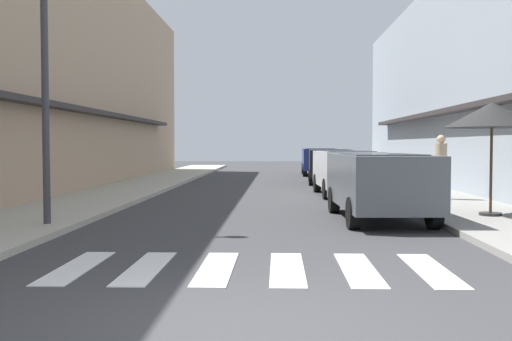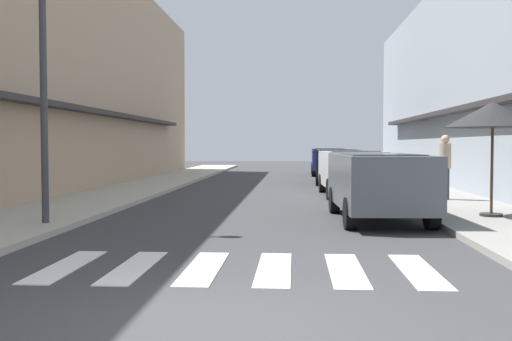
{
  "view_description": "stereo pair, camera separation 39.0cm",
  "coord_description": "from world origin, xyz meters",
  "px_view_note": "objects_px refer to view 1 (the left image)",
  "views": [
    {
      "loc": [
        0.35,
        -5.22,
        1.67
      ],
      "look_at": [
        -0.18,
        8.98,
        1.05
      ],
      "focal_mm": 41.57,
      "sensor_mm": 36.0,
      "label": 1
    },
    {
      "loc": [
        0.74,
        -5.2,
        1.67
      ],
      "look_at": [
        -0.18,
        8.98,
        1.05
      ],
      "focal_mm": 41.57,
      "sensor_mm": 36.0,
      "label": 2
    }
  ],
  "objects_px": {
    "parked_car_near": "(379,179)",
    "street_lamp": "(55,73)",
    "parked_car_distant": "(319,158)",
    "cafe_umbrella": "(492,116)",
    "parked_car_mid": "(346,168)",
    "parked_car_far": "(330,162)",
    "pedestrian_walking_near": "(441,165)"
  },
  "relations": [
    {
      "from": "parked_car_near",
      "to": "parked_car_mid",
      "type": "bearing_deg",
      "value": 90.0
    },
    {
      "from": "parked_car_near",
      "to": "street_lamp",
      "type": "relative_size",
      "value": 0.92
    },
    {
      "from": "parked_car_near",
      "to": "parked_car_mid",
      "type": "xyz_separation_m",
      "value": [
        0.0,
        6.33,
        -0.0
      ]
    },
    {
      "from": "parked_car_near",
      "to": "parked_car_mid",
      "type": "distance_m",
      "value": 6.33
    },
    {
      "from": "parked_car_far",
      "to": "cafe_umbrella",
      "type": "distance_m",
      "value": 12.71
    },
    {
      "from": "parked_car_distant",
      "to": "pedestrian_walking_near",
      "type": "height_order",
      "value": "pedestrian_walking_near"
    },
    {
      "from": "parked_car_near",
      "to": "parked_car_far",
      "type": "relative_size",
      "value": 1.01
    },
    {
      "from": "cafe_umbrella",
      "to": "parked_car_distant",
      "type": "bearing_deg",
      "value": 97.18
    },
    {
      "from": "parked_car_mid",
      "to": "street_lamp",
      "type": "xyz_separation_m",
      "value": [
        -6.54,
        -7.99,
        2.14
      ]
    },
    {
      "from": "parked_car_distant",
      "to": "pedestrian_walking_near",
      "type": "xyz_separation_m",
      "value": [
        2.41,
        -15.31,
        0.17
      ]
    },
    {
      "from": "parked_car_mid",
      "to": "parked_car_distant",
      "type": "height_order",
      "value": "same"
    },
    {
      "from": "street_lamp",
      "to": "cafe_umbrella",
      "type": "xyz_separation_m",
      "value": [
        8.97,
        1.67,
        -0.76
      ]
    },
    {
      "from": "parked_car_distant",
      "to": "cafe_umbrella",
      "type": "relative_size",
      "value": 1.82
    },
    {
      "from": "parked_car_near",
      "to": "street_lamp",
      "type": "distance_m",
      "value": 7.08
    },
    {
      "from": "parked_car_distant",
      "to": "parked_car_near",
      "type": "bearing_deg",
      "value": -90.0
    },
    {
      "from": "parked_car_near",
      "to": "parked_car_distant",
      "type": "height_order",
      "value": "same"
    },
    {
      "from": "parked_car_far",
      "to": "pedestrian_walking_near",
      "type": "distance_m",
      "value": 8.79
    },
    {
      "from": "parked_car_far",
      "to": "cafe_umbrella",
      "type": "xyz_separation_m",
      "value": [
        2.43,
        -12.4,
        1.37
      ]
    },
    {
      "from": "parked_car_near",
      "to": "parked_car_distant",
      "type": "relative_size",
      "value": 0.97
    },
    {
      "from": "parked_car_far",
      "to": "parked_car_distant",
      "type": "height_order",
      "value": "same"
    },
    {
      "from": "parked_car_distant",
      "to": "street_lamp",
      "type": "distance_m",
      "value": 22.04
    },
    {
      "from": "parked_car_near",
      "to": "pedestrian_walking_near",
      "type": "relative_size",
      "value": 2.4
    },
    {
      "from": "parked_car_distant",
      "to": "street_lamp",
      "type": "bearing_deg",
      "value": -107.35
    },
    {
      "from": "parked_car_mid",
      "to": "parked_car_far",
      "type": "distance_m",
      "value": 6.08
    },
    {
      "from": "parked_car_mid",
      "to": "parked_car_near",
      "type": "bearing_deg",
      "value": -90.0
    },
    {
      "from": "parked_car_distant",
      "to": "cafe_umbrella",
      "type": "bearing_deg",
      "value": -82.82
    },
    {
      "from": "parked_car_mid",
      "to": "parked_car_distant",
      "type": "xyz_separation_m",
      "value": [
        -0.0,
        12.95,
        0.0
      ]
    },
    {
      "from": "parked_car_near",
      "to": "parked_car_far",
      "type": "bearing_deg",
      "value": 90.0
    },
    {
      "from": "parked_car_far",
      "to": "pedestrian_walking_near",
      "type": "xyz_separation_m",
      "value": [
        2.41,
        -8.45,
        0.17
      ]
    },
    {
      "from": "parked_car_distant",
      "to": "cafe_umbrella",
      "type": "height_order",
      "value": "cafe_umbrella"
    },
    {
      "from": "parked_car_far",
      "to": "parked_car_distant",
      "type": "xyz_separation_m",
      "value": [
        0.0,
        6.87,
        0.0
      ]
    },
    {
      "from": "parked_car_mid",
      "to": "street_lamp",
      "type": "height_order",
      "value": "street_lamp"
    }
  ]
}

